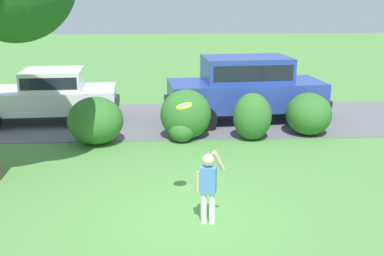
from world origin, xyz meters
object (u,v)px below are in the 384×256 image
(child_thrower, at_px, (208,183))
(parked_suv, at_px, (246,85))
(frisbee, at_px, (184,106))
(parked_sedan, at_px, (46,94))

(child_thrower, bearing_deg, parked_suv, 75.61)
(frisbee, bearing_deg, child_thrower, -59.83)
(parked_suv, relative_size, child_thrower, 3.76)
(parked_sedan, distance_m, parked_suv, 5.88)
(parked_sedan, xyz_separation_m, child_thrower, (4.14, -6.98, -0.13))
(child_thrower, distance_m, frisbee, 1.35)
(parked_suv, bearing_deg, child_thrower, -104.39)
(parked_suv, bearing_deg, parked_sedan, 177.79)
(parked_sedan, height_order, child_thrower, parked_sedan)
(parked_suv, distance_m, frisbee, 6.53)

